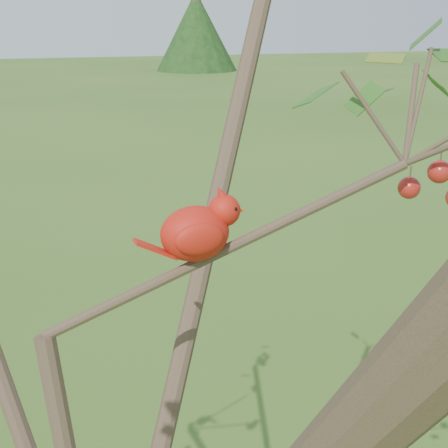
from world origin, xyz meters
name	(u,v)px	position (x,y,z in m)	size (l,w,h in m)	color
crabapple_tree	(94,259)	(0.03, -0.02, 2.12)	(2.35, 2.05, 2.95)	#3A2D1F
cardinal	(199,230)	(0.20, 0.08, 2.11)	(0.19, 0.10, 0.13)	red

